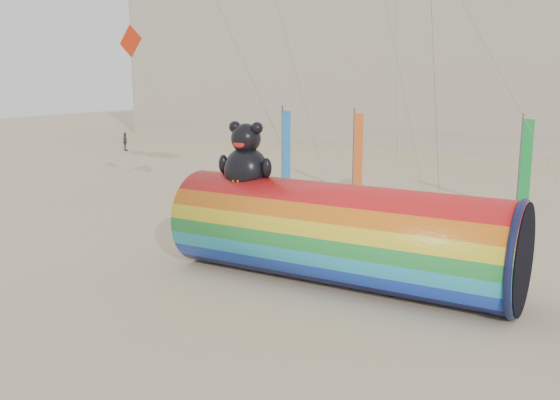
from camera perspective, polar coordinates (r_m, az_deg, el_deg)
The scene contains 6 objects.
ground at distance 23.70m, azimuth -2.89°, elevation -6.20°, with size 160.00×160.00×0.00m, color #CCB58C.
hotel_building at distance 69.34m, azimuth 9.99°, elevation 13.86°, with size 60.40×15.40×20.60m.
windsock_assembly at distance 21.59m, azimuth 5.40°, elevation -2.89°, with size 12.09×3.68×5.57m.
kite_handler at distance 23.82m, azimuth 12.99°, elevation -4.49°, with size 0.55×0.36×1.52m, color #5B5E62.
fabric_bundle at distance 21.78m, azimuth 14.41°, elevation -7.69°, with size 2.62×1.35×0.41m.
festival_banners at distance 37.16m, azimuth 9.18°, elevation 4.27°, with size 15.24×0.51×5.20m.
Camera 1 is at (12.43, -18.87, 7.17)m, focal length 40.00 mm.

